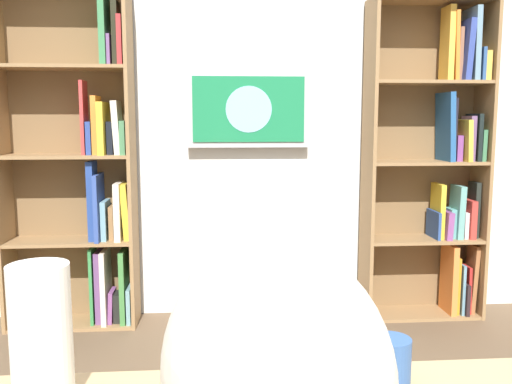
{
  "coord_description": "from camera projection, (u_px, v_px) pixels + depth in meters",
  "views": [
    {
      "loc": [
        0.23,
        1.32,
        1.28
      ],
      "look_at": [
        0.05,
        -1.01,
        0.96
      ],
      "focal_mm": 38.43,
      "sensor_mm": 36.0,
      "label": 1
    }
  ],
  "objects": [
    {
      "name": "bookshelf_right",
      "position": [
        85.0,
        168.0,
        3.32
      ],
      "size": [
        0.78,
        0.28,
        2.1
      ],
      "color": "#937047",
      "rests_on": "ground"
    },
    {
      "name": "wall_back",
      "position": [
        249.0,
        107.0,
        3.52
      ],
      "size": [
        4.52,
        0.06,
        2.7
      ],
      "primitive_type": "cube",
      "color": "silver",
      "rests_on": "ground"
    },
    {
      "name": "bookshelf_left",
      "position": [
        438.0,
        163.0,
        3.49
      ],
      "size": [
        0.76,
        0.28,
        2.0
      ],
      "color": "#937047",
      "rests_on": "ground"
    },
    {
      "name": "paper_towel_roll",
      "position": [
        41.0,
        335.0,
        1.0
      ],
      "size": [
        0.11,
        0.11,
        0.26
      ],
      "primitive_type": "cylinder",
      "color": "white",
      "rests_on": "desk"
    },
    {
      "name": "coffee_mug",
      "position": [
        390.0,
        362.0,
        1.07
      ],
      "size": [
        0.08,
        0.08,
        0.1
      ],
      "primitive_type": "cylinder",
      "color": "#335999",
      "rests_on": "desk"
    },
    {
      "name": "wall_mounted_tv",
      "position": [
        248.0,
        109.0,
        3.43
      ],
      "size": [
        0.77,
        0.07,
        0.48
      ],
      "color": "#B7B7BC"
    },
    {
      "name": "cat",
      "position": [
        272.0,
        342.0,
        0.83
      ],
      "size": [
        0.33,
        0.66,
        0.37
      ],
      "color": "silver",
      "rests_on": "desk"
    }
  ]
}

